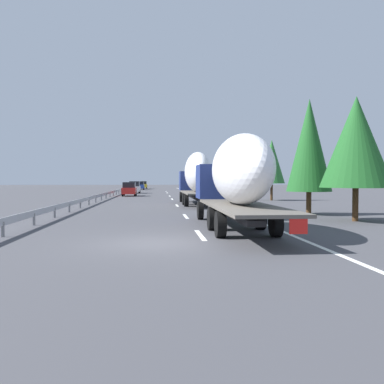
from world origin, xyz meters
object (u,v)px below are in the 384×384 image
Objects in this scene: truck_trailing at (235,176)px; car_white_van at (135,187)px; car_yellow_coupe at (143,185)px; car_red_compact at (129,189)px; truck_lead at (196,176)px; road_sign at (201,179)px; car_blue_sedan at (140,186)px.

car_white_van is at bearing 8.20° from truck_trailing.
car_yellow_coupe is 1.07× the size of car_red_compact.
truck_trailing is 86.65m from car_yellow_coupe.
road_sign is at bearing -6.91° from truck_lead.
car_yellow_coupe is 35.88m from car_white_van.
car_red_compact is (-47.85, 0.36, 0.01)m from car_yellow_coupe.
car_white_van is 0.87× the size of car_blue_sedan.
car_white_van is 0.97× the size of car_red_compact.
road_sign is (5.44, -10.46, 1.44)m from car_red_compact.
car_yellow_coupe is at bearing -1.79° from car_blue_sedan.
car_red_compact is at bearing 179.57° from car_yellow_coupe.
car_red_compact is (20.12, 7.36, -1.67)m from truck_lead.
truck_trailing is 3.26× the size of car_red_compact.
road_sign reaches higher than car_red_compact.
truck_lead is at bearing -167.22° from car_white_van.
truck_lead is 2.84× the size of car_blue_sedan.
truck_trailing is 2.92× the size of car_blue_sedan.
car_red_compact reaches higher than car_yellow_coupe.
truck_lead is at bearing -159.92° from car_red_compact.
car_blue_sedan is at bearing 18.92° from road_sign.
truck_trailing reaches higher than car_red_compact.
truck_trailing is at bearing -175.37° from car_yellow_coupe.
car_blue_sedan is (35.98, 0.01, -0.03)m from car_red_compact.
truck_lead is 2.95× the size of car_yellow_coupe.
truck_trailing is (-18.38, -0.00, -0.22)m from truck_lead.
truck_trailing is 44.05m from road_sign.
car_yellow_coupe is 47.85m from car_red_compact.
car_white_van reaches higher than car_yellow_coupe.
road_sign is at bearing -122.18° from car_white_van.
car_yellow_coupe is 1.29× the size of road_sign.
car_white_van is at bearing 12.78° from truck_lead.
truck_lead is 56.61m from car_blue_sedan.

